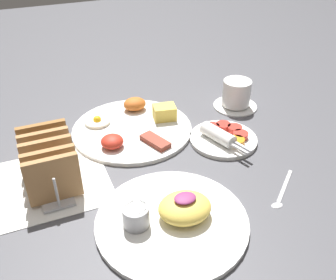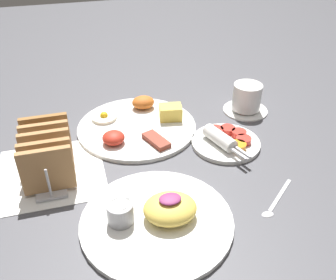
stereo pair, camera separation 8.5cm
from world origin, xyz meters
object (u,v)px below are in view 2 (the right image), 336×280
(plate_breakfast, at_px, (138,124))
(toast_rack, at_px, (47,154))
(plate_foreground, at_px, (157,217))
(plate_condiments, at_px, (226,141))
(coffee_cup, at_px, (247,99))

(plate_breakfast, xyz_separation_m, toast_rack, (-0.22, -0.13, 0.04))
(plate_breakfast, relative_size, toast_rack, 1.65)
(plate_foreground, height_order, toast_rack, toast_rack)
(plate_breakfast, distance_m, plate_foreground, 0.33)
(plate_condiments, distance_m, plate_foreground, 0.29)
(plate_breakfast, distance_m, toast_rack, 0.26)
(plate_foreground, bearing_deg, plate_condiments, 42.22)
(plate_condiments, relative_size, plate_foreground, 0.65)
(plate_condiments, bearing_deg, coffee_cup, 49.81)
(plate_breakfast, xyz_separation_m, coffee_cup, (0.30, 0.01, 0.03))
(toast_rack, bearing_deg, coffee_cup, 14.81)
(plate_breakfast, xyz_separation_m, plate_foreground, (-0.03, -0.33, 0.00))
(plate_breakfast, bearing_deg, toast_rack, -148.95)
(plate_condiments, xyz_separation_m, coffee_cup, (0.12, 0.14, 0.02))
(toast_rack, bearing_deg, plate_foreground, -47.41)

